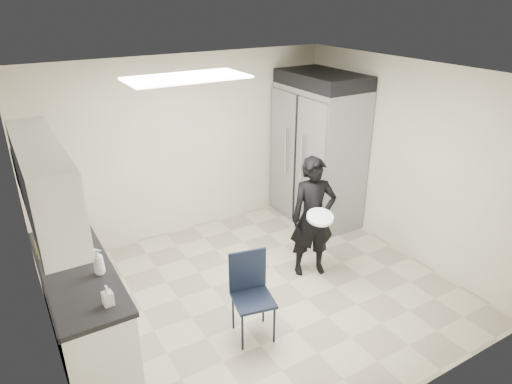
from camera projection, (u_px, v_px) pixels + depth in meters
floor at (258, 293)px, 5.53m from camera, size 4.50×4.50×0.00m
ceiling at (259, 75)px, 4.48m from camera, size 4.50×4.50×0.00m
back_wall at (187, 146)px, 6.58m from camera, size 4.50×0.00×4.50m
left_wall at (37, 250)px, 3.95m from camera, size 0.00×4.00×4.00m
right_wall at (403, 160)px, 6.06m from camera, size 0.00×4.00×4.00m
ceiling_panel at (187, 78)px, 4.53m from camera, size 1.20×0.60×0.02m
lower_counter at (83, 307)px, 4.60m from camera, size 0.60×1.90×0.86m
countertop at (76, 269)px, 4.42m from camera, size 0.64×1.95×0.05m
sink at (73, 258)px, 4.63m from camera, size 0.42×0.40×0.14m
faucet at (50, 251)px, 4.48m from camera, size 0.02×0.02×0.24m
upper_cabinets at (44, 183)px, 3.98m from camera, size 0.35×1.80×0.75m
towel_dispenser at (26, 166)px, 4.94m from camera, size 0.22×0.30×0.35m
notice_sticker_left at (38, 253)px, 4.07m from camera, size 0.00×0.12×0.07m
notice_sticker_right at (36, 247)px, 4.24m from camera, size 0.00×0.12×0.07m
commercial_fridge at (318, 156)px, 6.97m from camera, size 0.80×1.35×2.10m
fridge_compressor at (323, 79)px, 6.50m from camera, size 0.80×1.35×0.20m
folding_chair at (253, 300)px, 4.68m from camera, size 0.48×0.48×0.90m
man_tuxedo at (313, 217)px, 5.66m from camera, size 0.67×0.55×1.57m
bucket_lid at (320, 217)px, 5.38m from camera, size 0.41×0.41×0.04m
soap_bottle_a at (98, 262)px, 4.26m from camera, size 0.14×0.14×0.27m
soap_bottle_b at (107, 295)px, 3.85m from camera, size 0.09×0.09×0.19m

